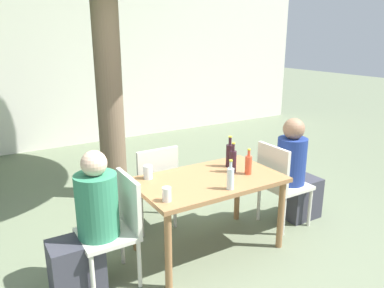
{
  "coord_description": "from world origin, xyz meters",
  "views": [
    {
      "loc": [
        -1.78,
        -2.65,
        1.99
      ],
      "look_at": [
        0.0,
        0.3,
        0.97
      ],
      "focal_mm": 35.0,
      "sensor_mm": 36.0,
      "label": 1
    }
  ],
  "objects": [
    {
      "name": "patio_chair_0",
      "position": [
        -0.89,
        0.0,
        0.51
      ],
      "size": [
        0.44,
        0.44,
        0.91
      ],
      "rotation": [
        0.0,
        0.0,
        -1.57
      ],
      "color": "beige",
      "rests_on": "ground_plane"
    },
    {
      "name": "drinking_glass_1",
      "position": [
        -0.55,
        -0.23,
        0.78
      ],
      "size": [
        0.07,
        0.07,
        0.12
      ],
      "color": "silver",
      "rests_on": "dining_table_front"
    },
    {
      "name": "person_seated_1",
      "position": [
        1.14,
        -0.0,
        0.52
      ],
      "size": [
        0.55,
        0.31,
        1.16
      ],
      "rotation": [
        0.0,
        0.0,
        1.57
      ],
      "color": "#383842",
      "rests_on": "ground_plane"
    },
    {
      "name": "water_bottle_3",
      "position": [
        0.02,
        -0.3,
        0.82
      ],
      "size": [
        0.06,
        0.06,
        0.26
      ],
      "color": "silver",
      "rests_on": "dining_table_front"
    },
    {
      "name": "person_seated_0",
      "position": [
        -1.13,
        -0.0,
        0.51
      ],
      "size": [
        0.56,
        0.33,
        1.16
      ],
      "rotation": [
        0.0,
        0.0,
        -1.57
      ],
      "color": "#383842",
      "rests_on": "ground_plane"
    },
    {
      "name": "patio_chair_2",
      "position": [
        -0.26,
        0.63,
        0.51
      ],
      "size": [
        0.44,
        0.44,
        0.91
      ],
      "rotation": [
        0.0,
        0.0,
        3.14
      ],
      "color": "beige",
      "rests_on": "ground_plane"
    },
    {
      "name": "patio_chair_1",
      "position": [
        0.89,
        0.0,
        0.51
      ],
      "size": [
        0.44,
        0.44,
        0.91
      ],
      "rotation": [
        0.0,
        0.0,
        1.57
      ],
      "color": "beige",
      "rests_on": "ground_plane"
    },
    {
      "name": "cafe_building_wall",
      "position": [
        0.0,
        4.23,
        1.4
      ],
      "size": [
        10.0,
        0.08,
        2.8
      ],
      "color": "silver",
      "rests_on": "ground_plane"
    },
    {
      "name": "drinking_glass_0",
      "position": [
        -0.48,
        0.28,
        0.79
      ],
      "size": [
        0.08,
        0.08,
        0.12
      ],
      "color": "silver",
      "rests_on": "dining_table_front"
    },
    {
      "name": "dining_table_front",
      "position": [
        0.0,
        0.0,
        0.63
      ],
      "size": [
        1.32,
        0.79,
        0.72
      ],
      "color": "#996B42",
      "rests_on": "ground_plane"
    },
    {
      "name": "ground_plane",
      "position": [
        0.0,
        0.0,
        0.0
      ],
      "size": [
        30.0,
        30.0,
        0.0
      ],
      "primitive_type": "plane",
      "color": "#667056"
    },
    {
      "name": "wine_bottle_1",
      "position": [
        0.35,
        0.16,
        0.84
      ],
      "size": [
        0.07,
        0.07,
        0.31
      ],
      "color": "#331923",
      "rests_on": "dining_table_front"
    },
    {
      "name": "wine_bottle_0",
      "position": [
        0.28,
        0.02,
        0.84
      ],
      "size": [
        0.07,
        0.07,
        0.29
      ],
      "color": "#331923",
      "rests_on": "dining_table_front"
    },
    {
      "name": "soda_bottle_2",
      "position": [
        0.38,
        -0.1,
        0.82
      ],
      "size": [
        0.06,
        0.06,
        0.25
      ],
      "color": "#DB4C2D",
      "rests_on": "dining_table_front"
    }
  ]
}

